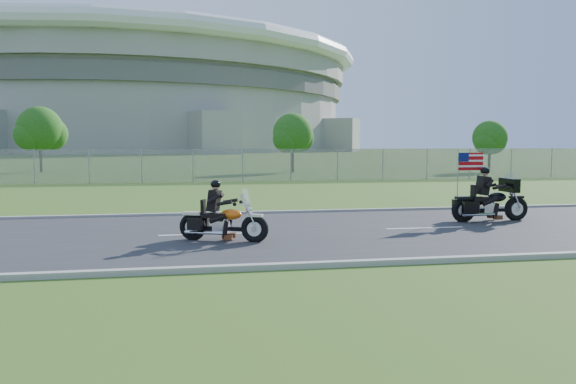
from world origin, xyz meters
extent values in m
plane|color=#30551A|center=(0.00, 0.00, 0.00)|extent=(420.00, 420.00, 0.00)
cube|color=#28282B|center=(0.00, 0.00, 0.02)|extent=(120.00, 8.00, 0.04)
cube|color=#9E9B93|center=(0.00, 4.05, 0.05)|extent=(120.00, 0.18, 0.12)
cube|color=#9E9B93|center=(0.00, -4.05, 0.05)|extent=(120.00, 0.18, 0.12)
cube|color=gray|center=(-5.00, 20.00, 1.00)|extent=(60.00, 0.03, 2.00)
cylinder|color=#A3A099|center=(-20.00, 170.00, 10.00)|extent=(130.00, 130.00, 20.00)
cylinder|color=#605E5B|center=(-20.00, 170.00, 17.00)|extent=(132.00, 132.00, 4.00)
cylinder|color=#A3A099|center=(-20.00, 170.00, 23.00)|extent=(134.00, 134.00, 6.00)
torus|color=white|center=(-20.00, 170.00, 27.00)|extent=(140.40, 140.40, 4.40)
cylinder|color=#382316|center=(6.00, 30.00, 1.26)|extent=(0.22, 0.22, 2.52)
sphere|color=#1E4D14|center=(6.00, 30.00, 3.15)|extent=(3.20, 3.20, 3.20)
sphere|color=#1E4D14|center=(6.64, 30.48, 2.79)|extent=(2.40, 2.40, 2.40)
sphere|color=#1E4D14|center=(5.44, 29.60, 2.70)|extent=(2.24, 2.24, 2.24)
cylinder|color=#382316|center=(-14.00, 34.00, 1.40)|extent=(0.22, 0.22, 2.80)
sphere|color=#1E4D14|center=(-14.00, 34.00, 3.50)|extent=(3.60, 3.60, 3.60)
sphere|color=#1E4D14|center=(-13.28, 34.54, 3.10)|extent=(2.70, 2.70, 2.70)
sphere|color=#1E4D14|center=(-14.63, 33.55, 3.00)|extent=(2.52, 2.52, 2.52)
cylinder|color=#382316|center=(22.00, 28.00, 1.12)|extent=(0.22, 0.22, 2.24)
sphere|color=#1E4D14|center=(22.00, 28.00, 2.80)|extent=(2.80, 2.80, 2.80)
sphere|color=#1E4D14|center=(22.56, 28.42, 2.48)|extent=(2.10, 2.10, 2.10)
sphere|color=#1E4D14|center=(21.51, 27.65, 2.40)|extent=(1.96, 1.96, 1.96)
torus|color=black|center=(-0.82, -1.29, 0.35)|extent=(0.68, 0.40, 0.67)
torus|color=black|center=(-2.25, -0.71, 0.35)|extent=(0.68, 0.40, 0.67)
ellipsoid|color=orange|center=(-1.35, -1.07, 0.68)|extent=(0.58, 0.46, 0.25)
cube|color=black|center=(-1.79, -0.90, 0.64)|extent=(0.56, 0.44, 0.11)
cube|color=black|center=(-1.75, -0.91, 0.99)|extent=(0.34, 0.42, 0.50)
sphere|color=black|center=(-1.70, -0.93, 1.38)|extent=(0.32, 0.32, 0.24)
cube|color=silver|center=(-1.01, -1.21, 1.11)|extent=(0.19, 0.40, 0.36)
torus|color=black|center=(7.37, 1.01, 0.38)|extent=(0.75, 0.19, 0.75)
torus|color=black|center=(5.65, 0.99, 0.38)|extent=(0.75, 0.19, 0.75)
ellipsoid|color=black|center=(6.73, 1.00, 0.75)|extent=(0.57, 0.33, 0.28)
cube|color=black|center=(6.21, 1.00, 0.71)|extent=(0.56, 0.31, 0.12)
cube|color=black|center=(6.26, 1.00, 1.10)|extent=(0.25, 0.41, 0.56)
sphere|color=black|center=(6.31, 1.00, 1.54)|extent=(0.28, 0.28, 0.27)
cube|color=black|center=(7.12, 1.01, 1.10)|extent=(0.23, 0.81, 0.40)
cube|color=#B70C11|center=(5.95, 1.19, 1.81)|extent=(0.81, 0.03, 0.53)
camera|label=1|loc=(-2.36, -14.26, 2.36)|focal=35.00mm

